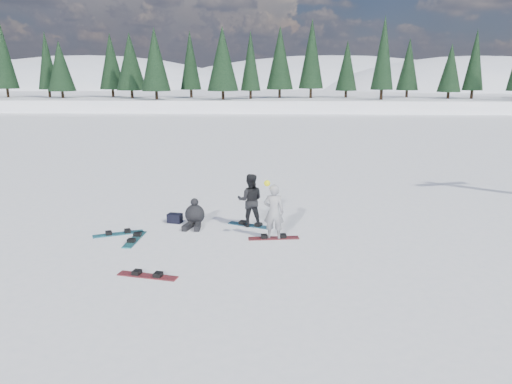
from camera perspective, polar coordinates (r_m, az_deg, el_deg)
ground at (r=13.88m, az=5.58°, el=-6.77°), size 420.00×420.00×0.00m
alpine_backdrop at (r=203.35m, az=-0.42°, el=8.12°), size 412.50×227.00×53.20m
snowboarder_woman at (r=14.60m, az=2.04°, el=-2.23°), size 0.64×0.46×1.80m
snowboarder_man at (r=15.83m, az=-0.67°, el=-0.94°), size 0.83×0.65×1.70m
seated_rider at (r=16.15m, az=-7.04°, el=-2.63°), size 0.68×1.07×0.88m
gear_bag at (r=16.57m, az=-9.26°, el=-2.97°), size 0.50×0.39×0.30m
snowboard_woman at (r=14.85m, az=2.03°, el=-5.29°), size 1.52×0.47×0.03m
snowboard_man at (r=16.05m, az=-0.66°, el=-3.83°), size 1.49×0.84×0.03m
snowboard_loose_b at (r=12.47m, az=-12.29°, el=-9.35°), size 1.53×0.58×0.03m
snowboard_loose_a at (r=15.16m, az=-13.70°, el=-5.28°), size 0.33×1.51×0.03m
snowboard_loose_c at (r=15.79m, az=-15.47°, el=-4.63°), size 1.48×0.89×0.03m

